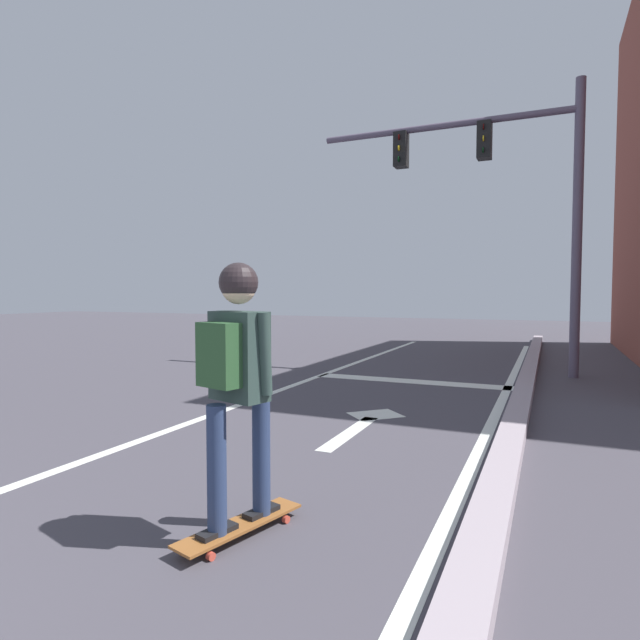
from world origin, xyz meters
name	(u,v)px	position (x,y,z in m)	size (l,w,h in m)	color
lane_line_center	(207,416)	(-0.22, 6.00, 0.00)	(0.12, 20.00, 0.01)	silver
lane_line_curbside	(480,448)	(2.82, 6.00, 0.00)	(0.12, 20.00, 0.01)	silver
stop_bar	(413,381)	(1.38, 9.30, 0.00)	(3.19, 0.40, 0.01)	silver
lane_arrow_stem	(350,432)	(1.54, 6.02, 0.00)	(0.16, 1.40, 0.01)	silver
lane_arrow_head	(376,415)	(1.54, 6.87, 0.00)	(0.56, 0.44, 0.01)	silver
curb_strip	(509,444)	(3.07, 6.00, 0.07)	(0.24, 24.00, 0.14)	#A0929B
skateboard	(241,525)	(1.74, 3.65, 0.06)	(0.42, 0.88, 0.07)	brown
skater	(237,363)	(1.74, 3.63, 1.02)	(0.42, 0.59, 1.53)	navy
traffic_signal_mast	(500,177)	(2.53, 10.80, 3.45)	(4.60, 0.34, 4.96)	#5C5166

